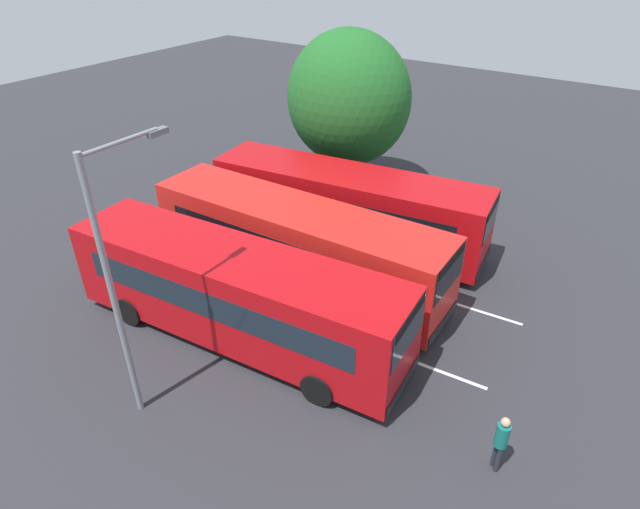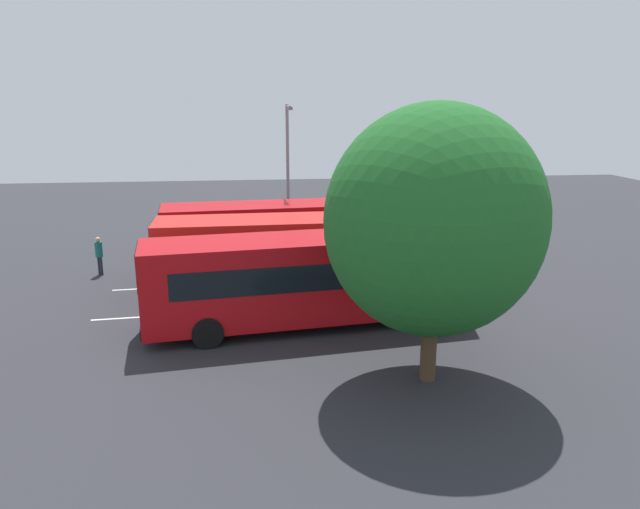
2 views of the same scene
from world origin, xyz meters
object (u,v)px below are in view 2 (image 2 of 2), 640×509
(bus_far_left, at_px, (287,234))
(pedestrian, at_px, (99,253))
(street_lamp, at_px, (288,169))
(depot_tree, at_px, (435,221))
(bus_center_right, at_px, (308,277))
(bus_center_left, at_px, (297,252))

(bus_far_left, xyz_separation_m, pedestrian, (8.34, -0.24, -0.70))
(bus_far_left, height_order, pedestrian, bus_far_left)
(pedestrian, xyz_separation_m, street_lamp, (-8.67, -3.30, 3.25))
(bus_far_left, distance_m, pedestrian, 8.38)
(bus_far_left, relative_size, depot_tree, 1.50)
(street_lamp, bearing_deg, pedestrian, -69.32)
(depot_tree, bearing_deg, street_lamp, -79.49)
(bus_center_right, distance_m, street_lamp, 10.83)
(bus_center_right, xyz_separation_m, depot_tree, (-2.85, 4.54, 2.75))
(pedestrian, relative_size, street_lamp, 0.23)
(bus_center_left, xyz_separation_m, bus_center_right, (-0.10, 3.53, 0.00))
(bus_center_left, xyz_separation_m, depot_tree, (-2.95, 8.07, 2.75))
(bus_far_left, bearing_deg, bus_center_right, 87.42)
(bus_center_left, bearing_deg, bus_center_right, 90.48)
(bus_center_left, relative_size, street_lamp, 1.51)
(bus_center_left, bearing_deg, street_lamp, -92.37)
(pedestrian, xyz_separation_m, depot_tree, (-11.47, 11.77, 3.45))
(bus_far_left, relative_size, pedestrian, 6.54)
(bus_center_right, bearing_deg, depot_tree, 115.04)
(pedestrian, distance_m, street_lamp, 9.83)
(bus_far_left, xyz_separation_m, depot_tree, (-3.13, 11.53, 2.75))
(bus_far_left, relative_size, bus_center_left, 1.01)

